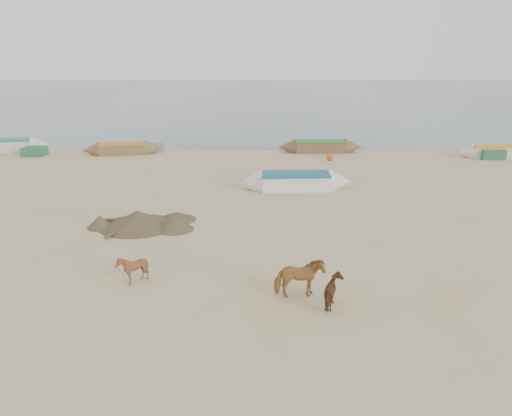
{
  "coord_description": "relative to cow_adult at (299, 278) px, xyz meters",
  "views": [
    {
      "loc": [
        0.27,
        -13.86,
        6.4
      ],
      "look_at": [
        0.0,
        4.0,
        1.0
      ],
      "focal_mm": 35.0,
      "sensor_mm": 36.0,
      "label": 1
    }
  ],
  "objects": [
    {
      "name": "debris_pile",
      "position": [
        -5.96,
        6.05,
        -0.32
      ],
      "size": [
        3.88,
        3.88,
        0.5
      ],
      "primitive_type": "cone",
      "rotation": [
        0.0,
        0.0,
        0.31
      ],
      "color": "brown",
      "rests_on": "ground"
    },
    {
      "name": "waterline_canoes",
      "position": [
        -3.3,
        21.58,
        -0.15
      ],
      "size": [
        57.08,
        3.54,
        0.9
      ],
      "color": "brown",
      "rests_on": "ground"
    },
    {
      "name": "sea",
      "position": [
        -1.27,
        83.26,
        -0.56
      ],
      "size": [
        160.0,
        160.0,
        0.0
      ],
      "primitive_type": "plane",
      "color": "slate",
      "rests_on": "ground"
    },
    {
      "name": "calf_front",
      "position": [
        -4.84,
        0.85,
        -0.12
      ],
      "size": [
        0.83,
        0.74,
        0.91
      ],
      "primitive_type": "imported",
      "rotation": [
        0.0,
        0.0,
        -1.56
      ],
      "color": "brown",
      "rests_on": "ground"
    },
    {
      "name": "cow_adult",
      "position": [
        0.0,
        0.0,
        0.0
      ],
      "size": [
        1.44,
        0.85,
        1.14
      ],
      "primitive_type": "imported",
      "rotation": [
        0.0,
        0.0,
        1.76
      ],
      "color": "olive",
      "rests_on": "ground"
    },
    {
      "name": "near_canoe",
      "position": [
        0.59,
        11.88,
        -0.15
      ],
      "size": [
        5.86,
        1.82,
        0.85
      ],
      "primitive_type": null,
      "rotation": [
        0.0,
        0.0,
        0.07
      ],
      "color": "silver",
      "rests_on": "ground"
    },
    {
      "name": "beach_clutter",
      "position": [
        2.76,
        20.83,
        -0.27
      ],
      "size": [
        44.45,
        3.73,
        0.64
      ],
      "color": "#2A5F3A",
      "rests_on": "ground"
    },
    {
      "name": "calf_right",
      "position": [
        0.92,
        -0.55,
        -0.14
      ],
      "size": [
        0.88,
        0.98,
        0.86
      ],
      "primitive_type": "imported",
      "rotation": [
        0.0,
        0.0,
        1.76
      ],
      "color": "#52331A",
      "rests_on": "ground"
    },
    {
      "name": "ground",
      "position": [
        -1.27,
        1.26,
        -0.57
      ],
      "size": [
        140.0,
        140.0,
        0.0
      ],
      "primitive_type": "plane",
      "color": "tan",
      "rests_on": "ground"
    }
  ]
}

